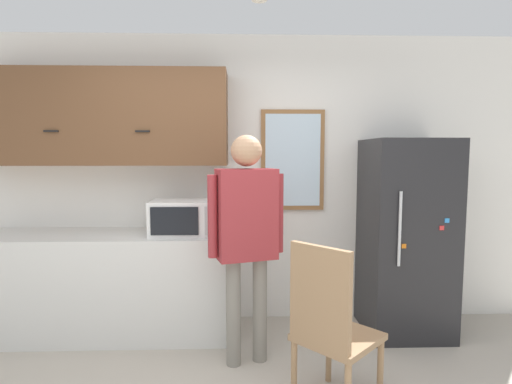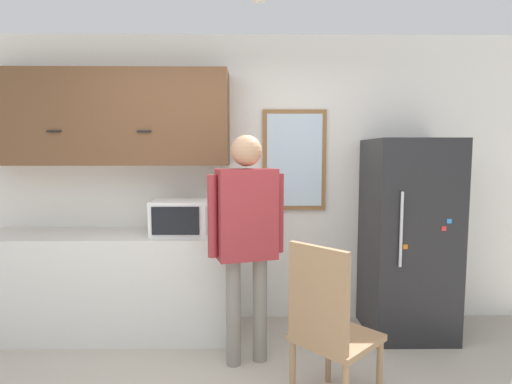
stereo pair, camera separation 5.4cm
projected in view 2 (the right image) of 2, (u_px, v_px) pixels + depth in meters
back_wall at (234, 180)px, 3.83m from camera, size 6.00×0.06×2.70m
counter at (107, 283)px, 3.55m from camera, size 2.17×0.64×0.90m
upper_cabinets at (107, 118)px, 3.55m from camera, size 2.17×0.39×0.83m
microwave at (185, 217)px, 3.45m from camera, size 0.56×0.37×0.30m
person at (247, 226)px, 2.98m from camera, size 0.57×0.34×1.74m
refrigerator at (408, 237)px, 3.53m from camera, size 0.71×0.69×1.73m
chair at (328, 324)px, 2.42m from camera, size 0.63×0.63×1.07m
window at (294, 160)px, 3.78m from camera, size 0.60×0.05×0.95m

